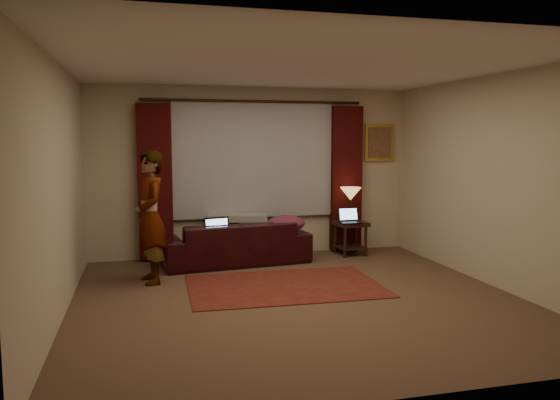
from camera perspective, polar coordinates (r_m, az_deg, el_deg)
The scene contains 20 objects.
floor at distance 6.33m, azimuth 1.83°, elevation -10.30°, with size 5.00×5.00×0.01m, color brown.
ceiling at distance 6.11m, azimuth 1.92°, elevation 13.78°, with size 5.00×5.00×0.02m, color silver.
wall_back at distance 8.51m, azimuth -2.81°, elevation 2.94°, with size 5.00×0.02×2.60m, color #C3B198.
wall_front at distance 3.76m, azimuth 12.51°, elevation -1.63°, with size 5.00×0.02×2.60m, color #C3B198.
wall_left at distance 5.90m, azimuth -22.13°, elevation 0.93°, with size 0.02×5.00×2.60m, color #C3B198.
wall_right at distance 7.19m, azimuth 21.39°, elevation 1.86°, with size 0.02×5.00×2.60m, color #C3B198.
sheer_curtain at distance 8.44m, azimuth -2.74°, elevation 4.27°, with size 2.50×0.05×1.80m, color #9E9FA7.
drape_left at distance 8.24m, azimuth -12.94°, elevation 1.84°, with size 0.50×0.14×2.30m, color #360909.
drape_right at distance 8.83m, azimuth 6.92°, elevation 2.25°, with size 0.50×0.14×2.30m, color #360909.
curtain_rod at distance 8.40m, azimuth -2.70°, elevation 10.27°, with size 0.04×0.04×3.40m, color black.
picture_frame at distance 9.12m, azimuth 10.32°, elevation 5.91°, with size 0.50×0.04×0.60m, color gold.
sofa at distance 7.99m, azimuth -4.69°, elevation -3.60°, with size 2.12×0.92×0.86m, color black.
throw_blanket at distance 8.23m, azimuth -4.49°, elevation -0.21°, with size 0.89×0.36×0.10m, color gray.
clothing_pile at distance 8.11m, azimuth 0.61°, elevation -2.55°, with size 0.58×0.45×0.25m, color #652940.
laptop_sofa at distance 7.72m, azimuth -6.25°, elevation -2.97°, with size 0.37×0.40×0.27m, color black, non-canonical shape.
area_rug at distance 6.83m, azimuth 0.49°, elevation -8.96°, with size 2.35×1.57×0.01m, color maroon.
end_table at distance 8.63m, azimuth 7.37°, elevation -3.98°, with size 0.46×0.46×0.53m, color black.
tiffany_lamp at distance 8.61m, azimuth 7.37°, elevation -0.44°, with size 0.33×0.33×0.53m, color #9F7A43, non-canonical shape.
laptop_table at distance 8.42m, azimuth 7.40°, elevation -1.62°, with size 0.32×0.35×0.23m, color black, non-canonical shape.
person at distance 7.03m, azimuth -13.39°, elevation -1.77°, with size 0.49×0.49×1.67m, color gray.
Camera 1 is at (-1.69, -5.82, 1.82)m, focal length 35.00 mm.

